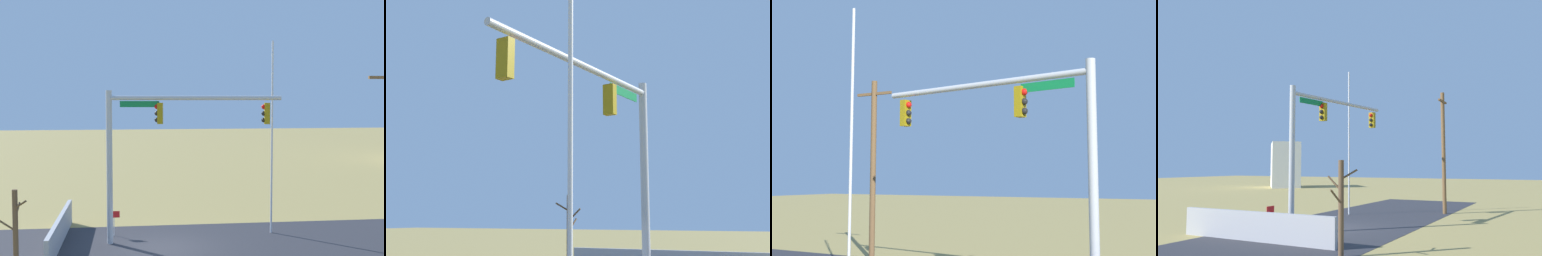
# 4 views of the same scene
# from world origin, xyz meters

# --- Properties ---
(signal_mast) EXTENTS (7.88, 1.39, 7.09)m
(signal_mast) POSITION_xyz_m (0.47, -0.62, 5.00)
(signal_mast) COLOR #B2B5BA
(signal_mast) RESTS_ON ground_plane
(flagpole) EXTENTS (0.10, 0.10, 9.52)m
(flagpole) POSITION_xyz_m (-5.37, -1.92, 4.76)
(flagpole) COLOR silver
(flagpole) RESTS_ON ground_plane
(bare_tree) EXTENTS (1.27, 1.02, 3.41)m
(bare_tree) POSITION_xyz_m (5.81, 3.53, 1.77)
(bare_tree) COLOR brown
(bare_tree) RESTS_ON ground_plane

